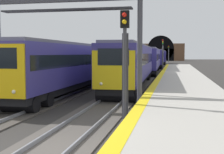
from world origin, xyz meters
name	(u,v)px	position (x,y,z in m)	size (l,w,h in m)	color
ground_plane	(47,153)	(0.00, 0.00, 0.00)	(320.00, 320.00, 0.00)	#302D2B
platform_right	(197,148)	(0.00, -4.58, 0.46)	(112.00, 4.66, 0.92)	#ADA89E
platform_right_edge_strip	(125,128)	(0.00, -2.50, 0.92)	(112.00, 0.50, 0.01)	yellow
track_main_line	(47,152)	(0.00, 0.00, 0.04)	(160.00, 2.82, 0.21)	#4C4742
train_main_approaching	(154,58)	(50.01, 0.00, 2.26)	(81.97, 3.29, 3.99)	navy
train_adjacent_platform	(98,62)	(23.45, 4.36, 2.25)	(37.92, 3.03, 3.96)	navy
railway_signal_near	(125,58)	(4.35, -1.77, 2.94)	(0.39, 0.38, 5.00)	#38383D
railway_signal_mid	(163,52)	(46.35, -1.77, 3.43)	(0.39, 0.38, 5.70)	#4C4C54
railway_signal_far	(169,52)	(97.60, -1.77, 3.52)	(0.39, 0.38, 5.88)	#4C4C54
overhead_signal_gantry	(65,23)	(7.67, 2.18, 4.88)	(0.70, 8.74, 6.39)	#3F3F47
tunnel_portal	(161,52)	(125.55, 2.18, 3.75)	(2.60, 20.18, 11.30)	brown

